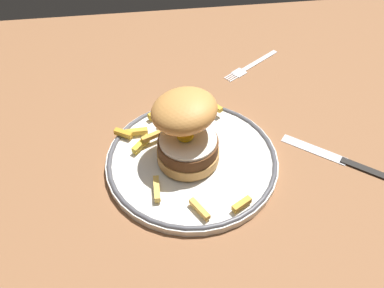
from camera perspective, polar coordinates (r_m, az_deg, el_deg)
name	(u,v)px	position (r cm, az deg, el deg)	size (l,w,h in cm)	color
ground_plane	(165,162)	(75.28, -3.44, -2.29)	(118.84, 92.58, 4.00)	brown
dinner_plate	(192,161)	(71.52, 0.00, -2.11)	(27.30, 27.30, 1.60)	white
burger	(186,128)	(67.37, -0.79, 2.03)	(13.90, 13.63, 11.79)	tan
fries_pile	(167,144)	(72.20, -3.16, -0.06)	(19.54, 25.05, 1.62)	gold
fork	(251,66)	(92.53, 7.43, 9.81)	(12.58, 9.41, 0.36)	silver
knife	(344,160)	(76.34, 18.65, -1.97)	(15.06, 12.32, 0.70)	black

